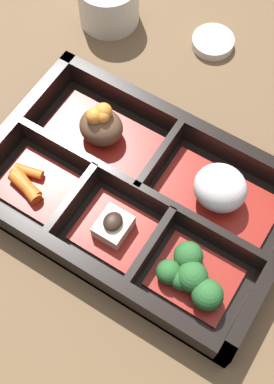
{
  "coord_description": "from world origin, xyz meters",
  "views": [
    {
      "loc": [
        0.13,
        -0.21,
        0.54
      ],
      "look_at": [
        0.0,
        0.0,
        0.03
      ],
      "focal_mm": 50.0,
      "sensor_mm": 36.0,
      "label": 1
    }
  ],
  "objects": [
    {
      "name": "ground_plane",
      "position": [
        0.0,
        0.0,
        0.0
      ],
      "size": [
        3.0,
        3.0,
        0.0
      ],
      "primitive_type": "plane",
      "color": "brown"
    },
    {
      "name": "bento_rim",
      "position": [
        -0.0,
        -0.0,
        0.02
      ],
      "size": [
        0.33,
        0.21,
        0.04
      ],
      "color": "black",
      "rests_on": "ground_plane"
    },
    {
      "name": "bowl_stew",
      "position": [
        -0.08,
        0.04,
        0.03
      ],
      "size": [
        0.13,
        0.07,
        0.06
      ],
      "color": "maroon",
      "rests_on": "bento_base"
    },
    {
      "name": "bento_base",
      "position": [
        0.0,
        0.0,
        0.01
      ],
      "size": [
        0.33,
        0.21,
        0.01
      ],
      "color": "black",
      "rests_on": "ground_plane"
    },
    {
      "name": "bowl_carrots",
      "position": [
        -0.1,
        -0.05,
        0.02
      ],
      "size": [
        0.08,
        0.07,
        0.02
      ],
      "color": "maroon",
      "rests_on": "bento_base"
    },
    {
      "name": "bowl_greens",
      "position": [
        0.1,
        -0.05,
        0.03
      ],
      "size": [
        0.08,
        0.07,
        0.04
      ],
      "color": "maroon",
      "rests_on": "bento_base"
    },
    {
      "name": "tea_cup",
      "position": [
        -0.18,
        0.21,
        0.03
      ],
      "size": [
        0.08,
        0.08,
        0.06
      ],
      "color": "beige",
      "rests_on": "ground_plane"
    },
    {
      "name": "sauce_dish",
      "position": [
        -0.04,
        0.24,
        0.01
      ],
      "size": [
        0.05,
        0.05,
        0.01
      ],
      "color": "beige",
      "rests_on": "ground_plane"
    },
    {
      "name": "bowl_tofu",
      "position": [
        -0.0,
        -0.05,
        0.02
      ],
      "size": [
        0.08,
        0.07,
        0.03
      ],
      "color": "maroon",
      "rests_on": "bento_base"
    },
    {
      "name": "bowl_rice",
      "position": [
        0.08,
        0.04,
        0.03
      ],
      "size": [
        0.13,
        0.07,
        0.05
      ],
      "color": "maroon",
      "rests_on": "bento_base"
    }
  ]
}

